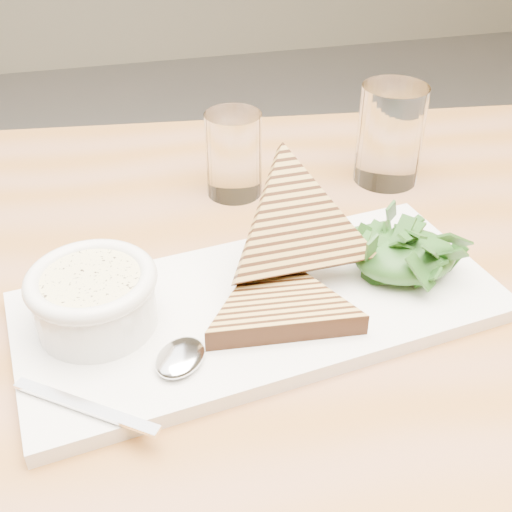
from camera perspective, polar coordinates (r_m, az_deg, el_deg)
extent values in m
cube|color=#9F6A46|center=(0.64, 10.93, -4.67)|extent=(1.41, 1.04, 0.04)
cube|color=white|center=(0.59, 0.49, -4.44)|extent=(0.46, 0.25, 0.01)
cylinder|color=white|center=(0.57, -14.08, -4.26)|extent=(0.10, 0.10, 0.04)
cylinder|color=beige|center=(0.55, -14.45, -2.22)|extent=(0.09, 0.09, 0.01)
torus|color=white|center=(0.55, -14.48, -2.05)|extent=(0.11, 0.11, 0.01)
ellipsoid|color=#163D11|center=(0.63, 13.10, 0.01)|extent=(0.10, 0.08, 0.04)
ellipsoid|color=silver|center=(0.53, -6.76, -8.94)|extent=(0.06, 0.06, 0.01)
cube|color=silver|center=(0.51, -14.95, -12.78)|extent=(0.11, 0.08, 0.00)
cylinder|color=white|center=(0.76, -1.99, 9.00)|extent=(0.07, 0.07, 0.10)
cylinder|color=white|center=(0.80, 11.83, 10.52)|extent=(0.08, 0.08, 0.12)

